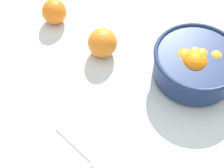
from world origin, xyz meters
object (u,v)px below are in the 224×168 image
(loose_orange_0, at_px, (102,43))
(fruit_bowl, at_px, (196,64))
(loose_orange_1, at_px, (54,12))
(spoon, at_px, (86,156))

(loose_orange_0, bearing_deg, fruit_bowl, -12.33)
(loose_orange_1, xyz_separation_m, spoon, (0.17, -0.45, -0.04))
(fruit_bowl, bearing_deg, loose_orange_0, 167.67)
(loose_orange_1, bearing_deg, loose_orange_0, -34.98)
(fruit_bowl, xyz_separation_m, spoon, (-0.26, -0.28, -0.05))
(fruit_bowl, bearing_deg, loose_orange_1, 157.94)
(loose_orange_0, distance_m, spoon, 0.34)
(loose_orange_0, bearing_deg, loose_orange_1, 145.02)
(fruit_bowl, height_order, loose_orange_1, fruit_bowl)
(loose_orange_1, bearing_deg, spoon, -69.67)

